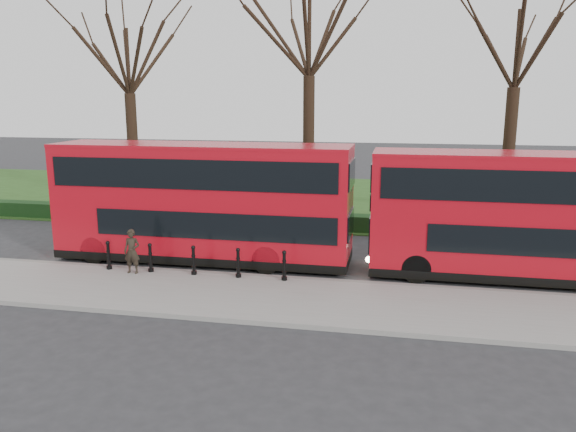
% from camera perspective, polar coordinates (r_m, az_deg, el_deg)
% --- Properties ---
extents(ground, '(120.00, 120.00, 0.00)m').
position_cam_1_polar(ground, '(21.40, -7.64, -5.21)').
color(ground, '#28282B').
rests_on(ground, ground).
extents(pavement, '(60.00, 4.00, 0.15)m').
position_cam_1_polar(pavement, '(18.71, -10.62, -7.63)').
color(pavement, gray).
rests_on(pavement, ground).
extents(kerb, '(60.00, 0.25, 0.16)m').
position_cam_1_polar(kerb, '(20.48, -8.55, -5.82)').
color(kerb, slate).
rests_on(kerb, ground).
extents(grass_verge, '(60.00, 18.00, 0.06)m').
position_cam_1_polar(grass_verge, '(35.52, 0.16, 1.86)').
color(grass_verge, '#254517').
rests_on(grass_verge, ground).
extents(hedge, '(60.00, 0.90, 0.80)m').
position_cam_1_polar(hedge, '(27.60, -3.12, -0.33)').
color(hedge, black).
rests_on(hedge, ground).
extents(yellow_line_outer, '(60.00, 0.10, 0.01)m').
position_cam_1_polar(yellow_line_outer, '(20.77, -8.26, -5.75)').
color(yellow_line_outer, yellow).
rests_on(yellow_line_outer, ground).
extents(yellow_line_inner, '(60.00, 0.10, 0.01)m').
position_cam_1_polar(yellow_line_inner, '(20.95, -8.08, -5.59)').
color(yellow_line_inner, yellow).
rests_on(yellow_line_inner, ground).
extents(tree_left, '(7.55, 7.55, 11.79)m').
position_cam_1_polar(tree_left, '(32.88, -15.98, 15.55)').
color(tree_left, black).
rests_on(tree_left, ground).
extents(tree_mid, '(8.55, 8.55, 13.35)m').
position_cam_1_polar(tree_mid, '(29.88, 2.19, 18.59)').
color(tree_mid, black).
rests_on(tree_mid, ground).
extents(tree_right, '(7.85, 7.85, 12.27)m').
position_cam_1_polar(tree_right, '(29.89, 22.30, 16.20)').
color(tree_right, black).
rests_on(tree_right, ground).
extents(bollard_row, '(6.67, 0.15, 1.00)m').
position_cam_1_polar(bollard_row, '(20.07, -9.57, -4.50)').
color(bollard_row, black).
rests_on(bollard_row, pavement).
extents(bus_lead, '(11.43, 2.63, 4.55)m').
position_cam_1_polar(bus_lead, '(21.85, -8.69, 1.31)').
color(bus_lead, '#A90A17').
rests_on(bus_lead, ground).
extents(bus_rear, '(11.14, 2.56, 4.43)m').
position_cam_1_polar(bus_rear, '(21.07, 23.75, -0.14)').
color(bus_rear, '#A90A17').
rests_on(bus_rear, ground).
extents(pedestrian, '(0.60, 0.41, 1.59)m').
position_cam_1_polar(pedestrian, '(20.63, -15.56, -3.48)').
color(pedestrian, black).
rests_on(pedestrian, pavement).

